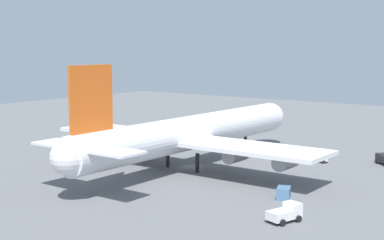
{
  "coord_description": "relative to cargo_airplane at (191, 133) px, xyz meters",
  "views": [
    {
      "loc": [
        -80.55,
        -60.66,
        21.98
      ],
      "look_at": [
        0.0,
        0.0,
        8.73
      ],
      "focal_mm": 52.1,
      "sensor_mm": 36.0,
      "label": 1
    }
  ],
  "objects": [
    {
      "name": "safety_cone_nose",
      "position": [
        29.14,
        3.67,
        -6.04
      ],
      "size": [
        0.4,
        0.4,
        0.58
      ],
      "primitive_type": "cone",
      "color": "orange",
      "rests_on": "ground_plane"
    },
    {
      "name": "cargo_container_aft",
      "position": [
        -9.12,
        -23.81,
        -5.47
      ],
      "size": [
        3.24,
        2.71,
        1.72
      ],
      "color": "#4C729E",
      "rests_on": "ground_plane"
    },
    {
      "name": "cargo_airplane",
      "position": [
        0.0,
        0.0,
        0.0
      ],
      "size": [
        64.12,
        54.7,
        19.4
      ],
      "color": "silver",
      "rests_on": "ground_plane"
    },
    {
      "name": "ground_plane",
      "position": [
        0.29,
        0.0,
        -6.32
      ],
      "size": [
        256.48,
        256.48,
        0.0
      ],
      "primitive_type": "plane",
      "color": "slate"
    },
    {
      "name": "catering_truck",
      "position": [
        -18.55,
        -29.03,
        -5.2
      ],
      "size": [
        4.95,
        3.59,
        2.28
      ],
      "color": "white",
      "rests_on": "ground_plane"
    },
    {
      "name": "pushback_tractor",
      "position": [
        17.97,
        -16.68,
        -5.14
      ],
      "size": [
        3.47,
        5.2,
        2.49
      ],
      "color": "silver",
      "rests_on": "ground_plane"
    }
  ]
}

